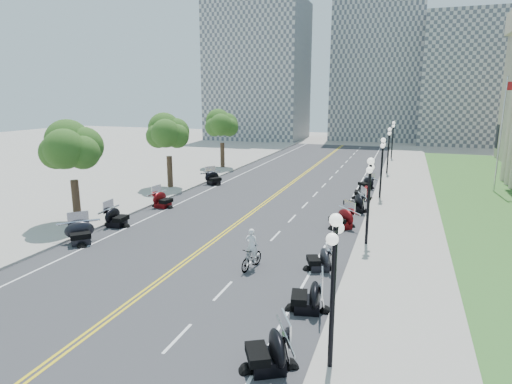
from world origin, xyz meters
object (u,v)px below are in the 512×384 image
(bicycle, at_px, (252,258))
(flagpole, at_px, (500,136))
(motorcycle_n_3, at_px, (268,349))
(cyclist_rider, at_px, (251,230))

(bicycle, bearing_deg, flagpole, 68.94)
(motorcycle_n_3, bearing_deg, flagpole, 130.55)
(cyclist_rider, bearing_deg, bicycle, -0.00)
(motorcycle_n_3, distance_m, bicycle, 8.01)
(flagpole, distance_m, motorcycle_n_3, 32.89)
(bicycle, xyz_separation_m, cyclist_rider, (0.00, 0.00, 1.44))
(motorcycle_n_3, bearing_deg, cyclist_rider, 174.25)
(flagpole, height_order, cyclist_rider, flagpole)
(flagpole, bearing_deg, cyclist_rider, -121.85)
(flagpole, distance_m, bicycle, 27.74)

